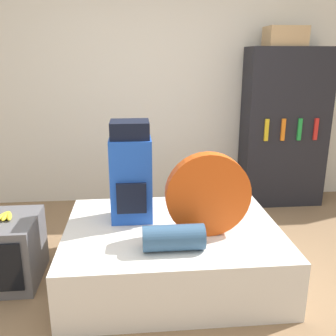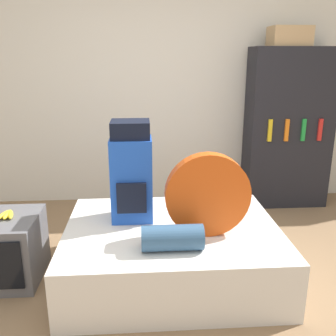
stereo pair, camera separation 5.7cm
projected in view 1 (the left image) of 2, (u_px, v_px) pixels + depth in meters
name	position (u px, v px, depth m)	size (l,w,h in m)	color
ground_plane	(176.00, 313.00, 2.46)	(16.00, 16.00, 0.00)	#846647
wall_back	(155.00, 86.00, 4.11)	(8.00, 0.05, 2.60)	silver
bed	(172.00, 251.00, 2.82)	(1.56, 1.20, 0.42)	silver
backpack	(131.00, 173.00, 2.79)	(0.31, 0.30, 0.76)	blue
tent_bag	(208.00, 195.00, 2.56)	(0.59, 0.10, 0.59)	#D14C14
sleeping_roll	(174.00, 238.00, 2.40)	(0.40, 0.17, 0.17)	#33567A
television	(5.00, 250.00, 2.76)	(0.48, 0.55, 0.49)	#5B5B60
banana_bunch	(6.00, 216.00, 2.70)	(0.13, 0.16, 0.04)	yellow
bookshelf	(284.00, 128.00, 4.11)	(0.89, 0.39, 1.71)	black
cardboard_box	(285.00, 36.00, 3.82)	(0.40, 0.28, 0.20)	tan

